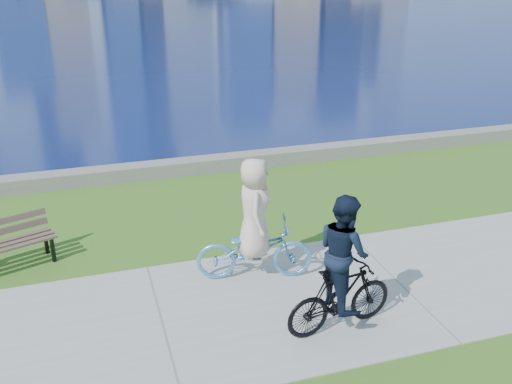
% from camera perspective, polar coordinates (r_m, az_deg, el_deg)
% --- Properties ---
extents(ground, '(320.00, 320.00, 0.00)m').
position_cam_1_polar(ground, '(8.91, -9.35, -12.99)').
color(ground, '#305A17').
rests_on(ground, ground).
extents(concrete_path, '(80.00, 3.50, 0.02)m').
position_cam_1_polar(concrete_path, '(8.90, -9.35, -12.94)').
color(concrete_path, gray).
rests_on(concrete_path, ground).
extents(seawall, '(90.00, 0.50, 0.35)m').
position_cam_1_polar(seawall, '(14.33, -13.18, 1.84)').
color(seawall, slate).
rests_on(seawall, ground).
extents(park_bench, '(1.76, 1.10, 0.86)m').
position_cam_1_polar(park_bench, '(10.89, -23.94, -4.50)').
color(park_bench, black).
rests_on(park_bench, ground).
extents(cyclist_woman, '(1.11, 2.08, 2.15)m').
position_cam_1_polar(cyclist_woman, '(9.52, -0.17, -4.34)').
color(cyclist_woman, '#569AD3').
rests_on(cyclist_woman, ground).
extents(cyclist_man, '(0.75, 1.79, 2.14)m').
position_cam_1_polar(cyclist_man, '(8.30, 8.58, -8.23)').
color(cyclist_man, black).
rests_on(cyclist_man, ground).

